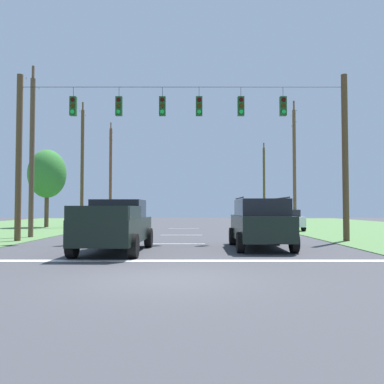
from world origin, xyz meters
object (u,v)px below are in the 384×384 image
overhead_signal_span (183,145)px  utility_pole_mid_right (296,164)px  utility_pole_far_right (265,183)px  utility_pole_far_left (84,166)px  pickup_truck (117,226)px  tree_roadside_right (48,174)px  suv_black (261,222)px  utility_pole_mid_left (33,154)px  distant_car_crossing_white (287,220)px  utility_pole_distant_right (112,173)px

overhead_signal_span → utility_pole_mid_right: 16.45m
overhead_signal_span → utility_pole_far_right: (8.80, 26.54, -0.28)m
overhead_signal_span → utility_pole_far_left: bearing=121.4°
pickup_truck → tree_roadside_right: (-9.47, 19.17, 3.56)m
suv_black → utility_pole_mid_left: bearing=152.4°
suv_black → distant_car_crossing_white: 14.13m
suv_black → distant_car_crossing_white: bearing=72.8°
pickup_truck → tree_roadside_right: bearing=116.3°
pickup_truck → tree_roadside_right: tree_roadside_right is taller
distant_car_crossing_white → utility_pole_mid_right: size_ratio=0.41×
tree_roadside_right → utility_pole_far_left: bearing=1.7°
pickup_truck → distant_car_crossing_white: size_ratio=1.27×
overhead_signal_span → utility_pole_mid_left: size_ratio=1.70×
distant_car_crossing_white → utility_pole_mid_right: bearing=66.6°
suv_black → utility_pole_mid_left: size_ratio=0.50×
utility_pole_far_left → overhead_signal_span: bearing=-58.6°
suv_black → pickup_truck: bearing=-167.5°
overhead_signal_span → utility_pole_far_right: bearing=71.7°
overhead_signal_span → utility_pole_far_left: size_ratio=1.53×
distant_car_crossing_white → pickup_truck: bearing=-123.5°
suv_black → utility_pole_mid_right: (5.78, 17.23, 4.21)m
pickup_truck → utility_pole_mid_left: bearing=129.6°
utility_pole_mid_right → utility_pole_distant_right: 21.50m
overhead_signal_span → utility_pole_distant_right: (-8.71, 25.83, 0.84)m
pickup_truck → utility_pole_far_right: utility_pole_far_right is taller
pickup_truck → utility_pole_mid_left: (-6.08, 7.34, 3.68)m
utility_pole_distant_right → utility_pole_far_left: bearing=-90.7°
pickup_truck → utility_pole_far_left: 20.76m
utility_pole_far_right → utility_pole_distant_right: size_ratio=0.81×
utility_pole_far_right → utility_pole_distant_right: 17.56m
utility_pole_mid_right → utility_pole_distant_right: size_ratio=0.93×
suv_black → tree_roadside_right: bearing=130.0°
utility_pole_far_right → utility_pole_mid_left: utility_pole_mid_left is taller
suv_black → utility_pole_far_left: (-12.11, 18.01, 4.13)m
distant_car_crossing_white → utility_pole_distant_right: size_ratio=0.38×
pickup_truck → suv_black: suv_black is taller
distant_car_crossing_white → utility_pole_mid_left: bearing=-155.0°
pickup_truck → utility_pole_mid_right: 22.12m
pickup_truck → distant_car_crossing_white: 17.68m
utility_pole_far_right → utility_pole_far_left: size_ratio=0.86×
tree_roadside_right → distant_car_crossing_white: bearing=-13.0°
overhead_signal_span → suv_black: 6.05m
utility_pole_far_right → utility_pole_far_left: utility_pole_far_left is taller
suv_black → utility_pole_mid_left: 13.65m
utility_pole_mid_left → utility_pole_far_left: bearing=92.1°
tree_roadside_right → overhead_signal_span: bearing=-50.7°
pickup_truck → utility_pole_mid_right: bearing=58.4°
distant_car_crossing_white → utility_pole_far_right: size_ratio=0.47×
pickup_truck → utility_pole_distant_right: utility_pole_distant_right is taller
suv_black → tree_roadside_right: tree_roadside_right is taller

